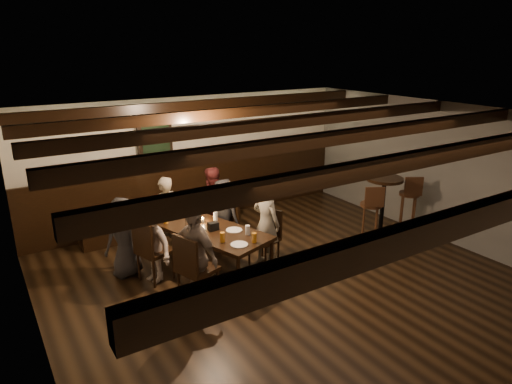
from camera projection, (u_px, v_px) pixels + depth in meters
room at (212, 184)px, 7.65m from camera, size 7.00×7.00×7.00m
dining_table at (211, 233)px, 6.79m from camera, size 1.36×2.01×0.69m
chair_left_near at (155, 262)px, 6.64m from camera, size 0.55×0.55×0.96m
chair_left_far at (197, 281)px, 6.09m from camera, size 0.56×0.56×0.98m
chair_right_near at (223, 232)px, 7.70m from camera, size 0.53×0.53×0.92m
chair_right_far at (265, 248)px, 7.15m from camera, size 0.51×0.51×0.88m
person_bench_left at (124, 237)px, 6.69m from camera, size 0.69×0.55×1.22m
person_bench_centre at (165, 215)px, 7.42m from camera, size 0.55×0.44×1.31m
person_bench_right at (211, 203)px, 7.99m from camera, size 0.75×0.66×1.30m
person_left_near at (152, 243)px, 6.53m from camera, size 0.66×0.87×1.19m
person_left_far at (194, 255)px, 5.95m from camera, size 0.56×0.86×1.36m
person_right_near at (224, 214)px, 7.62m from camera, size 0.55×0.68×1.21m
person_right_far at (266, 223)px, 7.05m from camera, size 0.46×0.57×1.35m
pint_a at (165, 219)px, 6.97m from camera, size 0.07×0.07×0.14m
pint_b at (193, 211)px, 7.33m from camera, size 0.07×0.07×0.14m
pint_c at (191, 229)px, 6.59m from camera, size 0.07×0.07×0.14m
pint_d at (215, 216)px, 7.09m from camera, size 0.07×0.07×0.14m
pint_e at (222, 237)px, 6.31m from camera, size 0.07×0.07×0.14m
pint_f at (248, 230)px, 6.56m from camera, size 0.07×0.07×0.14m
pint_g at (254, 238)px, 6.30m from camera, size 0.07×0.07×0.14m
plate_near at (239, 245)px, 6.23m from camera, size 0.24×0.24×0.01m
plate_far at (234, 230)px, 6.72m from camera, size 0.24×0.24×0.01m
condiment_caddy at (213, 226)px, 6.72m from camera, size 0.15×0.10×0.12m
candle at (203, 221)px, 7.03m from camera, size 0.05×0.05×0.05m
high_top_table at (383, 199)px, 7.97m from camera, size 0.63×0.63×1.12m
bar_stool_left at (370, 225)px, 7.65m from camera, size 0.41×0.42×1.14m
bar_stool_right at (408, 213)px, 8.20m from camera, size 0.41×0.42×1.14m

